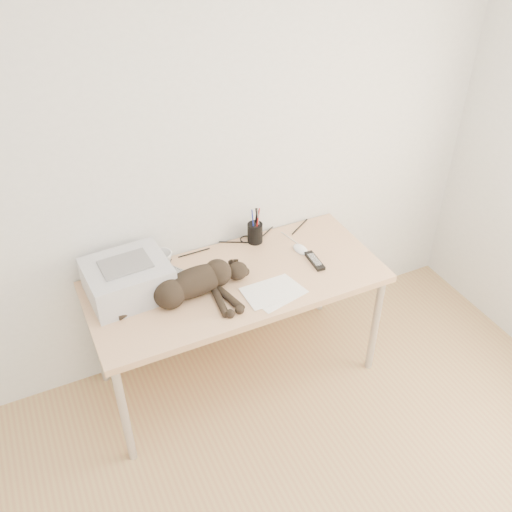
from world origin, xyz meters
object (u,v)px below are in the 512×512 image
mug (163,260)px  desk (231,289)px  mouse (301,248)px  cat (192,285)px  pen_cup (255,233)px  printer (128,279)px

mug → desk: bearing=-28.6°
desk → mouse: bearing=-0.3°
cat → pen_cup: size_ratio=3.20×
desk → mug: mug is taller
pen_cup → desk: bearing=-142.0°
mug → pen_cup: bearing=1.2°
printer → pen_cup: 0.80m
cat → mug: 0.30m
mug → pen_cup: pen_cup is taller
desk → mouse: mouse is taller
pen_cup → mouse: pen_cup is taller
mug → mouse: 0.79m
desk → cat: size_ratio=2.19×
mouse → mug: bearing=159.8°
desk → mouse: 0.47m
desk → pen_cup: (0.24, 0.19, 0.20)m
printer → pen_cup: pen_cup is taller
desk → printer: bearing=175.1°
printer → mouse: bearing=-2.9°
cat → mouse: cat is taller
desk → pen_cup: 0.36m
desk → cat: cat is taller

